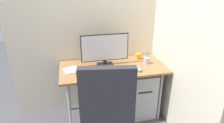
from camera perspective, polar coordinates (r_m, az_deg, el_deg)
ground_plane at (r=2.88m, az=0.23°, el=-14.92°), size 8.00×8.00×0.00m
wall_back at (r=2.63m, az=-1.46°, el=14.94°), size 2.57×0.04×2.80m
wall_side_right at (r=2.38m, az=18.24°, el=12.93°), size 0.04×1.88×2.80m
desk at (r=2.51m, az=0.26°, el=-2.60°), size 1.33×0.63×0.74m
office_chair at (r=1.90m, az=-1.45°, el=-14.88°), size 0.61×0.64×1.16m
filing_cabinet at (r=2.79m, az=7.61°, el=-8.48°), size 0.37×0.50×0.64m
monitor at (r=2.46m, az=-2.10°, el=3.72°), size 0.60×0.16×0.41m
keyboard at (r=2.31m, az=-2.02°, el=-3.33°), size 0.45×0.15×0.02m
mouse at (r=2.39m, az=7.95°, el=-2.35°), size 0.08×0.10×0.04m
pen_holder at (r=2.60m, az=9.98°, el=0.38°), size 0.07×0.07×0.16m
notebook at (r=2.44m, az=-11.79°, el=-2.42°), size 0.22×0.22×0.01m
coffee_mug at (r=2.73m, az=7.55°, el=1.51°), size 0.11×0.07×0.08m
desk_clamp_accessory at (r=2.21m, az=-9.44°, el=-4.25°), size 0.04×0.04×0.07m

